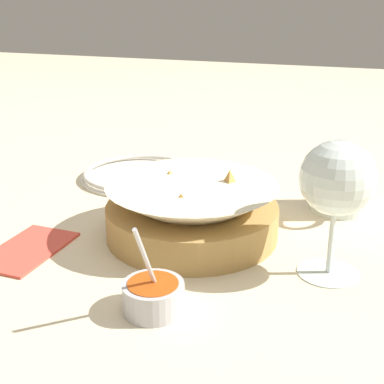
{
  "coord_description": "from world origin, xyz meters",
  "views": [
    {
      "loc": [
        0.64,
        0.25,
        0.34
      ],
      "look_at": [
        -0.04,
        0.01,
        0.07
      ],
      "focal_mm": 50.0,
      "sensor_mm": 36.0,
      "label": 1
    }
  ],
  "objects_px": {
    "beer_mug": "(340,185)",
    "side_plate": "(140,174)",
    "wine_glass": "(337,182)",
    "sauce_cup": "(153,295)",
    "food_basket": "(192,212)"
  },
  "relations": [
    {
      "from": "beer_mug",
      "to": "side_plate",
      "type": "height_order",
      "value": "beer_mug"
    },
    {
      "from": "wine_glass",
      "to": "beer_mug",
      "type": "relative_size",
      "value": 1.34
    },
    {
      "from": "wine_glass",
      "to": "beer_mug",
      "type": "height_order",
      "value": "wine_glass"
    },
    {
      "from": "sauce_cup",
      "to": "wine_glass",
      "type": "bearing_deg",
      "value": 130.86
    },
    {
      "from": "sauce_cup",
      "to": "side_plate",
      "type": "height_order",
      "value": "sauce_cup"
    },
    {
      "from": "food_basket",
      "to": "wine_glass",
      "type": "distance_m",
      "value": 0.23
    },
    {
      "from": "sauce_cup",
      "to": "beer_mug",
      "type": "bearing_deg",
      "value": 155.63
    },
    {
      "from": "wine_glass",
      "to": "beer_mug",
      "type": "xyz_separation_m",
      "value": [
        -0.22,
        -0.01,
        -0.08
      ]
    },
    {
      "from": "wine_glass",
      "to": "side_plate",
      "type": "distance_m",
      "value": 0.48
    },
    {
      "from": "sauce_cup",
      "to": "wine_glass",
      "type": "xyz_separation_m",
      "value": [
        -0.15,
        0.18,
        0.1
      ]
    },
    {
      "from": "food_basket",
      "to": "sauce_cup",
      "type": "height_order",
      "value": "sauce_cup"
    },
    {
      "from": "food_basket",
      "to": "beer_mug",
      "type": "height_order",
      "value": "food_basket"
    },
    {
      "from": "wine_glass",
      "to": "side_plate",
      "type": "height_order",
      "value": "wine_glass"
    },
    {
      "from": "sauce_cup",
      "to": "side_plate",
      "type": "relative_size",
      "value": 0.53
    },
    {
      "from": "side_plate",
      "to": "sauce_cup",
      "type": "bearing_deg",
      "value": 26.75
    }
  ]
}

